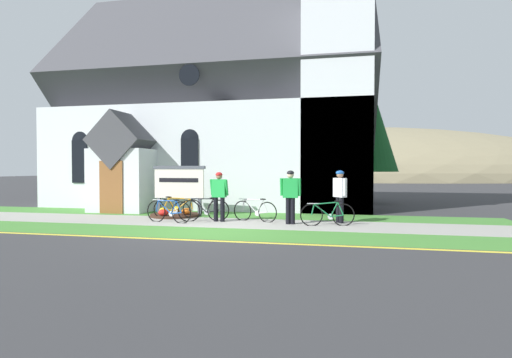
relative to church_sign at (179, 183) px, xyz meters
name	(u,v)px	position (x,y,z in m)	size (l,w,h in m)	color
ground	(238,215)	(2.23, 0.43, -1.23)	(140.00, 140.00, 0.00)	#333335
sidewalk_slab	(155,221)	(-0.18, -1.70, -1.22)	(32.00, 2.36, 0.01)	#99968E
grass_verge	(121,230)	(-0.18, -3.86, -1.22)	(32.00, 1.97, 0.01)	#427F33
church_lawn	(180,214)	(-0.18, 0.53, -1.22)	(24.00, 2.11, 0.01)	#427F33
curb_paint_stripe	(98,236)	(-0.18, -4.99, -1.22)	(28.00, 0.16, 0.01)	yellow
church_building	(229,118)	(0.17, 6.41, 3.28)	(15.42, 12.01, 12.56)	silver
church_sign	(179,183)	(0.00, 0.00, 0.00)	(2.15, 0.22, 1.90)	#474C56
flower_bed	(174,214)	(-0.01, -0.44, -1.13)	(1.81, 1.81, 0.34)	#382319
bicycle_black	(255,211)	(3.23, -1.16, -0.86)	(1.62, 0.57, 0.81)	black
bicycle_red	(178,208)	(0.39, -1.04, -0.86)	(1.75, 0.31, 0.82)	black
bicycle_yellow	(328,214)	(5.68, -1.72, -0.86)	(1.68, 0.42, 0.82)	black
bicycle_white	(204,210)	(1.52, -1.46, -0.84)	(1.64, 0.64, 0.83)	black
bicycle_silver	(169,211)	(0.50, -2.05, -0.85)	(1.71, 0.38, 0.80)	black
cyclist_in_yellow_jersey	(219,193)	(2.07, -1.49, -0.25)	(0.65, 0.35, 1.67)	black
cyclist_in_orange_jersey	(290,193)	(4.50, -1.62, -0.20)	(0.68, 0.29, 1.73)	black
cyclist_in_green_jersey	(340,192)	(6.05, -0.97, -0.21)	(0.45, 0.63, 1.73)	black
roadside_conifer	(370,126)	(7.45, 7.13, 2.75)	(2.88, 2.88, 6.33)	#3D2D1E
distant_hill	(341,178)	(5.64, 61.79, -1.23)	(83.27, 51.84, 17.97)	#847A5B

